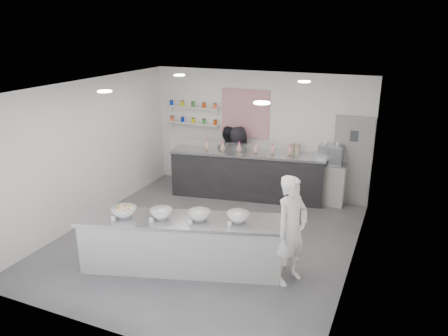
# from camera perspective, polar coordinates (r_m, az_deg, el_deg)

# --- Properties ---
(floor) EXTENTS (6.00, 6.00, 0.00)m
(floor) POSITION_cam_1_polar(r_m,az_deg,el_deg) (8.79, -2.24, -9.25)
(floor) COLOR #515156
(floor) RESTS_ON ground
(ceiling) EXTENTS (6.00, 6.00, 0.00)m
(ceiling) POSITION_cam_1_polar(r_m,az_deg,el_deg) (7.85, -2.52, 10.51)
(ceiling) COLOR white
(ceiling) RESTS_ON floor
(back_wall) EXTENTS (5.50, 0.00, 5.50)m
(back_wall) POSITION_cam_1_polar(r_m,az_deg,el_deg) (10.87, 4.52, 4.66)
(back_wall) COLOR white
(back_wall) RESTS_ON floor
(left_wall) EXTENTS (0.00, 6.00, 6.00)m
(left_wall) POSITION_cam_1_polar(r_m,az_deg,el_deg) (9.67, -17.23, 2.11)
(left_wall) COLOR white
(left_wall) RESTS_ON floor
(right_wall) EXTENTS (0.00, 6.00, 6.00)m
(right_wall) POSITION_cam_1_polar(r_m,az_deg,el_deg) (7.49, 16.98, -2.58)
(right_wall) COLOR white
(right_wall) RESTS_ON floor
(back_door) EXTENTS (0.88, 0.04, 2.10)m
(back_door) POSITION_cam_1_polar(r_m,az_deg,el_deg) (10.48, 16.36, 0.86)
(back_door) COLOR gray
(back_door) RESTS_ON floor
(pattern_panel) EXTENTS (1.25, 0.03, 1.20)m
(pattern_panel) POSITION_cam_1_polar(r_m,az_deg,el_deg) (10.87, 2.77, 7.12)
(pattern_panel) COLOR #AD2D46
(pattern_panel) RESTS_ON back_wall
(jar_shelf_lower) EXTENTS (1.45, 0.22, 0.04)m
(jar_shelf_lower) POSITION_cam_1_polar(r_m,az_deg,el_deg) (11.43, -4.00, 5.87)
(jar_shelf_lower) COLOR silver
(jar_shelf_lower) RESTS_ON back_wall
(jar_shelf_upper) EXTENTS (1.45, 0.22, 0.04)m
(jar_shelf_upper) POSITION_cam_1_polar(r_m,az_deg,el_deg) (11.35, -4.04, 7.94)
(jar_shelf_upper) COLOR silver
(jar_shelf_upper) RESTS_ON back_wall
(preserve_jars) EXTENTS (1.45, 0.10, 0.56)m
(preserve_jars) POSITION_cam_1_polar(r_m,az_deg,el_deg) (11.36, -4.07, 7.23)
(preserve_jars) COLOR #FF5F29
(preserve_jars) RESTS_ON jar_shelf_lower
(downlight_0) EXTENTS (0.24, 0.24, 0.02)m
(downlight_0) POSITION_cam_1_polar(r_m,az_deg,el_deg) (7.76, -15.32, 9.63)
(downlight_0) COLOR white
(downlight_0) RESTS_ON ceiling
(downlight_1) EXTENTS (0.24, 0.24, 0.02)m
(downlight_1) POSITION_cam_1_polar(r_m,az_deg,el_deg) (6.42, 4.96, 8.47)
(downlight_1) COLOR white
(downlight_1) RESTS_ON ceiling
(downlight_2) EXTENTS (0.24, 0.24, 0.02)m
(downlight_2) POSITION_cam_1_polar(r_m,az_deg,el_deg) (9.91, -5.85, 11.97)
(downlight_2) COLOR white
(downlight_2) RESTS_ON ceiling
(downlight_3) EXTENTS (0.24, 0.24, 0.02)m
(downlight_3) POSITION_cam_1_polar(r_m,az_deg,el_deg) (8.90, 10.44, 11.03)
(downlight_3) COLOR white
(downlight_3) RESTS_ON ceiling
(prep_counter) EXTENTS (3.56, 1.79, 0.95)m
(prep_counter) POSITION_cam_1_polar(r_m,az_deg,el_deg) (7.64, -5.62, -9.83)
(prep_counter) COLOR #AAAAA5
(prep_counter) RESTS_ON floor
(back_bar) EXTENTS (3.75, 1.32, 1.14)m
(back_bar) POSITION_cam_1_polar(r_m,az_deg,el_deg) (10.58, 3.01, -0.95)
(back_bar) COLOR black
(back_bar) RESTS_ON floor
(sneeze_guard) EXTENTS (3.58, 0.66, 0.31)m
(sneeze_guard) POSITION_cam_1_polar(r_m,az_deg,el_deg) (10.06, 2.75, 2.36)
(sneeze_guard) COLOR white
(sneeze_guard) RESTS_ON back_bar
(espresso_ledge) EXTENTS (1.35, 0.43, 1.00)m
(espresso_ledge) POSITION_cam_1_polar(r_m,az_deg,el_deg) (10.58, 11.94, -1.75)
(espresso_ledge) COLOR #AAAAA5
(espresso_ledge) RESTS_ON floor
(espresso_machine) EXTENTS (0.55, 0.38, 0.42)m
(espresso_machine) POSITION_cam_1_polar(r_m,az_deg,el_deg) (10.31, 13.76, 1.75)
(espresso_machine) COLOR #93969E
(espresso_machine) RESTS_ON espresso_ledge
(cup_stacks) EXTENTS (0.24, 0.24, 0.36)m
(cup_stacks) POSITION_cam_1_polar(r_m,az_deg,el_deg) (10.48, 9.25, 2.14)
(cup_stacks) COLOR tan
(cup_stacks) RESTS_ON espresso_ledge
(prep_bowls) EXTENTS (2.37, 1.16, 0.15)m
(prep_bowls) POSITION_cam_1_polar(r_m,az_deg,el_deg) (7.40, -5.75, -6.07)
(prep_bowls) COLOR white
(prep_bowls) RESTS_ON prep_counter
(label_cards) EXTENTS (2.01, 0.04, 0.07)m
(label_cards) POSITION_cam_1_polar(r_m,az_deg,el_deg) (7.11, -8.75, -7.64)
(label_cards) COLOR white
(label_cards) RESTS_ON prep_counter
(cookie_bags) EXTENTS (2.12, 0.51, 0.25)m
(cookie_bags) POSITION_cam_1_polar(r_m,az_deg,el_deg) (10.37, 3.07, 2.69)
(cookie_bags) COLOR pink
(cookie_bags) RESTS_ON back_bar
(woman_prep) EXTENTS (0.68, 0.79, 1.84)m
(woman_prep) POSITION_cam_1_polar(r_m,az_deg,el_deg) (7.16, 8.78, -8.04)
(woman_prep) COLOR white
(woman_prep) RESTS_ON floor
(staff_left) EXTENTS (0.94, 0.80, 1.68)m
(staff_left) POSITION_cam_1_polar(r_m,az_deg,el_deg) (10.93, 0.59, 1.20)
(staff_left) COLOR black
(staff_left) RESTS_ON floor
(staff_right) EXTENTS (0.97, 0.83, 1.69)m
(staff_right) POSITION_cam_1_polar(r_m,az_deg,el_deg) (10.84, 1.75, 1.07)
(staff_right) COLOR black
(staff_right) RESTS_ON floor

